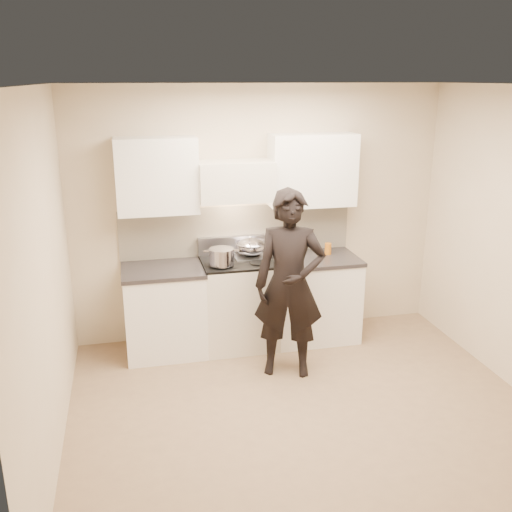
# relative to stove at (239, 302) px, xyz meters

# --- Properties ---
(ground_plane) EXTENTS (4.00, 4.00, 0.00)m
(ground_plane) POSITION_rel_stove_xyz_m (0.30, -1.42, -0.47)
(ground_plane) COLOR #886D4F
(room_shell) EXTENTS (4.04, 3.54, 2.70)m
(room_shell) POSITION_rel_stove_xyz_m (0.24, -1.05, 1.12)
(room_shell) COLOR beige
(room_shell) RESTS_ON ground
(stove) EXTENTS (0.76, 0.65, 0.96)m
(stove) POSITION_rel_stove_xyz_m (0.00, 0.00, 0.00)
(stove) COLOR beige
(stove) RESTS_ON ground
(counter_right) EXTENTS (0.92, 0.67, 0.92)m
(counter_right) POSITION_rel_stove_xyz_m (0.83, 0.00, -0.01)
(counter_right) COLOR white
(counter_right) RESTS_ON ground
(counter_left) EXTENTS (0.82, 0.67, 0.92)m
(counter_left) POSITION_rel_stove_xyz_m (-0.78, 0.00, -0.01)
(counter_left) COLOR white
(counter_left) RESTS_ON ground
(wok) EXTENTS (0.34, 0.42, 0.28)m
(wok) POSITION_rel_stove_xyz_m (0.16, 0.10, 0.58)
(wok) COLOR #9F9EB1
(wok) RESTS_ON stove
(stock_pot) EXTENTS (0.36, 0.29, 0.17)m
(stock_pot) POSITION_rel_stove_xyz_m (-0.20, -0.14, 0.57)
(stock_pot) COLOR #9F9EB1
(stock_pot) RESTS_ON stove
(utensil_crock) EXTENTS (0.11, 0.11, 0.28)m
(utensil_crock) POSITION_rel_stove_xyz_m (0.55, 0.25, 0.53)
(utensil_crock) COLOR #A3A3B2
(utensil_crock) RESTS_ON counter_right
(spice_jar) EXTENTS (0.04, 0.04, 0.09)m
(spice_jar) POSITION_rel_stove_xyz_m (0.61, 0.14, 0.49)
(spice_jar) COLOR #CE5514
(spice_jar) RESTS_ON counter_right
(oil_glass) EXTENTS (0.07, 0.07, 0.12)m
(oil_glass) POSITION_rel_stove_xyz_m (1.00, 0.07, 0.51)
(oil_glass) COLOR #B76314
(oil_glass) RESTS_ON counter_right
(person) EXTENTS (0.76, 0.61, 1.80)m
(person) POSITION_rel_stove_xyz_m (0.35, -0.70, 0.43)
(person) COLOR black
(person) RESTS_ON ground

